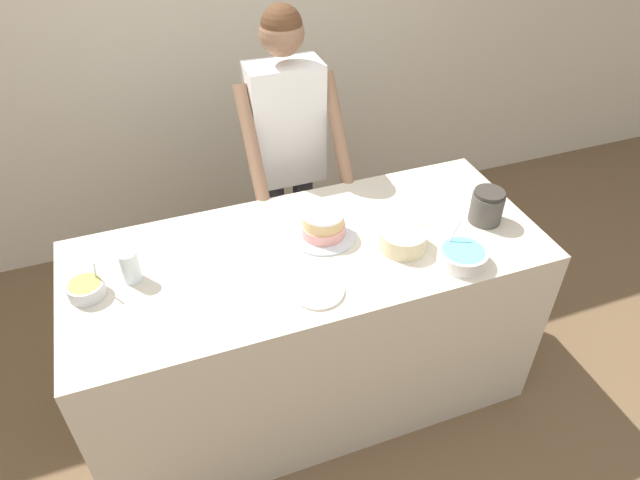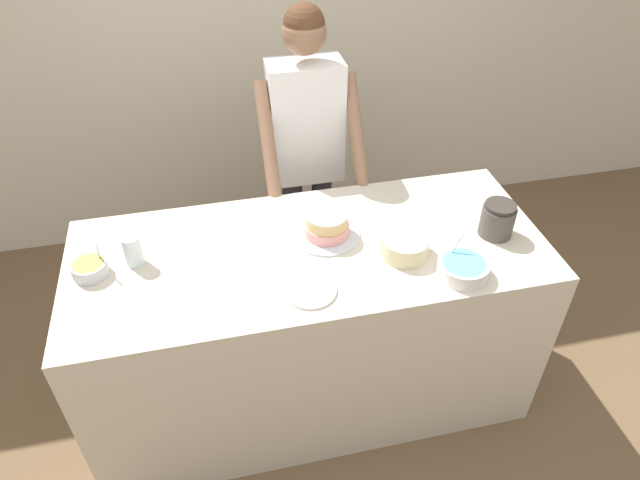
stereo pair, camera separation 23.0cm
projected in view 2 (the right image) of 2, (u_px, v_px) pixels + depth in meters
name	position (u px, v px, depth m)	size (l,w,h in m)	color
ground_plane	(330.00, 458.00, 2.64)	(14.00, 14.00, 0.00)	brown
wall_back	(254.00, 34.00, 3.31)	(10.00, 0.05, 2.60)	beige
counter	(311.00, 325.00, 2.66)	(1.99, 0.83, 0.93)	beige
person_baker	(306.00, 138.00, 2.87)	(0.49, 0.46, 1.70)	#2D2D38
cake	(327.00, 226.00, 2.41)	(0.29, 0.29, 0.12)	silver
frosting_bowl_olive	(90.00, 268.00, 2.23)	(0.14, 0.14, 0.15)	silver
frosting_bowl_white	(405.00, 245.00, 2.32)	(0.20, 0.20, 0.16)	beige
frosting_bowl_blue	(463.00, 268.00, 2.22)	(0.20, 0.20, 0.15)	white
drinking_glass	(133.00, 250.00, 2.26)	(0.07, 0.07, 0.14)	silver
ceramic_plate	(310.00, 290.00, 2.17)	(0.20, 0.20, 0.01)	white
stoneware_jar	(497.00, 219.00, 2.40)	(0.14, 0.14, 0.15)	#4C4742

